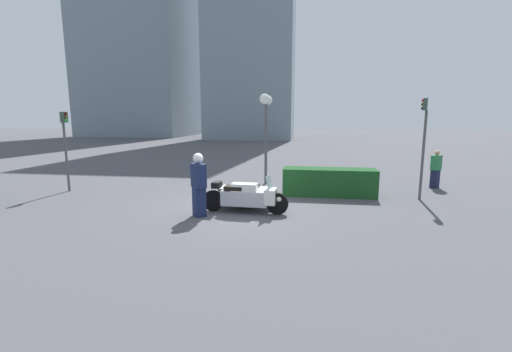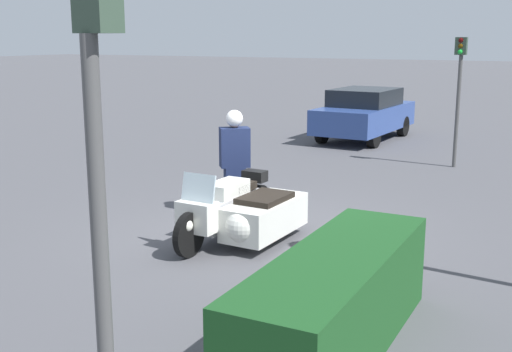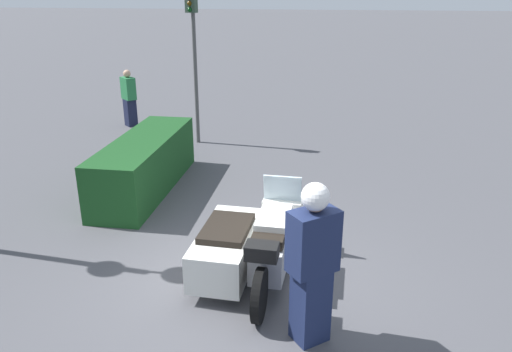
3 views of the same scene
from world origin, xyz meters
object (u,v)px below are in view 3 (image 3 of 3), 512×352
(traffic_light_near, at_px, (194,49))
(pedestrian_bystander, at_px, (129,98))
(hedge_bush_curbside, at_px, (145,164))
(officer_rider, at_px, (312,261))
(police_motorcycle, at_px, (249,240))

(traffic_light_near, height_order, pedestrian_bystander, traffic_light_near)
(hedge_bush_curbside, bearing_deg, pedestrian_bystander, 25.25)
(traffic_light_near, bearing_deg, officer_rider, 41.27)
(police_motorcycle, distance_m, pedestrian_bystander, 8.29)
(traffic_light_near, bearing_deg, hedge_bush_curbside, 13.71)
(police_motorcycle, height_order, hedge_bush_curbside, police_motorcycle)
(police_motorcycle, height_order, pedestrian_bystander, pedestrian_bystander)
(officer_rider, relative_size, traffic_light_near, 0.53)
(hedge_bush_curbside, relative_size, traffic_light_near, 0.96)
(police_motorcycle, height_order, traffic_light_near, traffic_light_near)
(police_motorcycle, xyz_separation_m, pedestrian_bystander, (6.97, 4.48, 0.31))
(officer_rider, relative_size, hedge_bush_curbside, 0.55)
(hedge_bush_curbside, bearing_deg, officer_rider, -139.56)
(officer_rider, relative_size, pedestrian_bystander, 1.20)
(officer_rider, xyz_separation_m, hedge_bush_curbside, (3.88, 3.30, -0.47))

